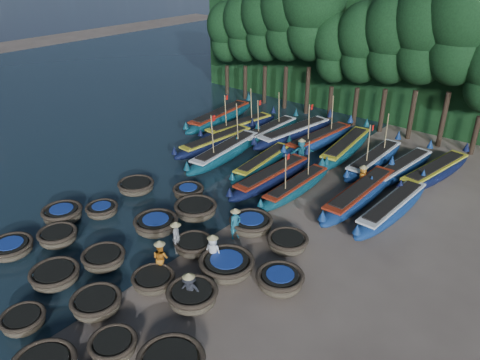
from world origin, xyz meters
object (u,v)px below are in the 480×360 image
Objects in this scene: coracle_16 at (156,224)px; coracle_22 at (196,209)px; coracle_18 at (227,265)px; long_boat_6 at (296,187)px; long_boat_8 at (392,208)px; long_boat_16 at (402,168)px; coracle_7 at (96,304)px; long_boat_10 at (239,127)px; coracle_14 at (192,296)px; coracle_13 at (153,280)px; coracle_20 at (136,186)px; coracle_17 at (194,245)px; fisherman_6 at (362,177)px; coracle_2 at (23,320)px; coracle_23 at (251,224)px; long_boat_4 at (263,162)px; long_boat_15 at (374,160)px; fisherman_3 at (189,290)px; coracle_19 at (280,280)px; coracle_11 at (58,237)px; fisherman_0 at (213,251)px; long_boat_5 at (272,177)px; coracle_15 at (102,210)px; long_boat_11 at (268,131)px; fisherman_4 at (176,237)px; coracle_6 at (55,276)px; long_boat_7 at (360,194)px; long_boat_17 at (435,172)px; long_boat_9 at (220,117)px; long_boat_12 at (294,133)px; fisherman_5 at (301,152)px; coracle_12 at (104,258)px; long_boat_14 at (346,147)px; coracle_21 at (188,192)px; long_boat_2 at (216,142)px; fisherman_2 at (161,257)px; coracle_24 at (288,242)px; long_boat_3 at (226,152)px; coracle_10 at (62,214)px; fisherman_1 at (235,222)px; long_boat_13 at (319,139)px.

coracle_16 is 0.84× the size of coracle_22.
long_boat_6 is (-1.82, 8.30, 0.01)m from coracle_18.
long_boat_16 is at bearing 109.21° from long_boat_8.
long_boat_10 is (-8.43, 19.00, 0.10)m from coracle_7.
coracle_14 is at bearing -103.70° from long_boat_8.
coracle_13 is 9.00m from coracle_20.
fisherman_6 is (3.20, 11.09, 0.42)m from coracle_17.
coracle_23 reaches higher than coracle_2.
long_boat_4 is 0.94× the size of long_boat_10.
fisherman_3 is at bearing -90.15° from long_boat_15.
coracle_19 is 0.32× the size of long_boat_6.
coracle_11 is 1.24× the size of fisherman_0.
coracle_16 is at bearing -110.21° from long_boat_15.
coracle_15 is at bearing -117.39° from long_boat_5.
long_boat_5 is 7.76m from long_boat_11.
fisherman_4 reaches higher than long_boat_16.
fisherman_0 is at bearing -70.05° from long_boat_5.
coracle_23 is 11.34m from long_boat_15.
coracle_13 is at bearing 36.52° from coracle_6.
long_boat_17 is at bearing 68.52° from long_boat_7.
long_boat_11 is (4.94, 0.05, -0.07)m from long_boat_9.
long_boat_12 is 4.27m from fisherman_5.
coracle_20 is (-1.30, 5.93, -0.03)m from coracle_11.
long_boat_14 reaches higher than coracle_12.
coracle_21 is at bearing -148.58° from long_boat_8.
coracle_22 is at bearing -114.37° from long_boat_17.
long_boat_7 is at bearing -6.39° from long_boat_4.
coracle_7 is 17.31m from long_boat_2.
fisherman_2 is at bearing -96.94° from long_boat_14.
coracle_7 is 1.02× the size of coracle_21.
coracle_11 is (-2.64, 1.72, 0.02)m from coracle_6.
coracle_7 is at bearing -97.73° from long_boat_15.
coracle_18 is (4.73, 3.19, 0.06)m from coracle_12.
long_boat_3 is at bearing 147.03° from coracle_24.
coracle_10 is 1.28× the size of fisherman_1.
long_boat_6 is (3.50, 13.60, 0.07)m from coracle_6.
coracle_10 is 7.02m from fisherman_4.
long_boat_15 is at bearing 89.76° from coracle_18.
long_boat_6 is at bearing 75.85° from fisherman_3.
long_boat_9 is (-4.13, 12.04, 0.20)m from coracle_20.
long_boat_8 is at bearing 39.69° from coracle_15.
long_boat_12 reaches higher than long_boat_4.
fisherman_3 is (2.62, 2.68, 0.38)m from coracle_7.
coracle_15 is at bearing -173.47° from coracle_19.
coracle_22 is 1.52× the size of fisherman_0.
long_boat_13 is at bearing 106.57° from coracle_18.
coracle_20 is at bearing 128.02° from fisherman_3.
long_boat_11 is (2.37, 0.63, -0.00)m from long_boat_10.
coracle_18 is at bearing -58.89° from long_boat_12.
long_boat_8 is (7.44, 17.03, 0.19)m from coracle_2.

